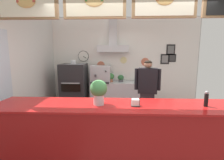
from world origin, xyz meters
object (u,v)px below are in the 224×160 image
pizza_oven (74,89)px  basil_vase (99,91)px  espresso_machine (101,74)px  napkin_holder (135,103)px  potted_oregano (111,77)px  shop_worker (147,94)px  potted_sage (121,78)px  pepper_grinder (206,99)px  potted_thyme (140,78)px

pizza_oven → basil_vase: 2.61m
espresso_machine → napkin_holder: bearing=-73.1°
potted_oregano → napkin_holder: size_ratio=2.06×
shop_worker → potted_sage: 1.42m
shop_worker → pizza_oven: bearing=-19.8°
espresso_machine → pepper_grinder: espresso_machine is taller
pepper_grinder → potted_oregano: bearing=119.7°
basil_vase → espresso_machine: bearing=95.9°
espresso_machine → shop_worker: bearing=-45.8°
pizza_oven → potted_sage: pizza_oven is taller
pizza_oven → napkin_holder: pizza_oven is taller
basil_vase → napkin_holder: 0.55m
pizza_oven → potted_thyme: (1.90, 0.23, 0.30)m
potted_sage → basil_vase: bearing=-97.1°
potted_thyme → potted_oregano: size_ratio=0.79×
pepper_grinder → napkin_holder: size_ratio=1.75×
espresso_machine → potted_oregano: espresso_machine is taller
shop_worker → napkin_holder: size_ratio=12.57×
napkin_holder → pepper_grinder: bearing=0.7°
shop_worker → espresso_machine: shop_worker is taller
shop_worker → potted_sage: (-0.59, 1.28, 0.17)m
pizza_oven → espresso_machine: (0.74, 0.23, 0.42)m
pizza_oven → basil_vase: (1.01, -2.36, 0.49)m
pizza_oven → espresso_machine: size_ratio=2.69×
shop_worker → pepper_grinder: size_ratio=7.20×
espresso_machine → pepper_grinder: (1.79, -2.61, -0.02)m
shop_worker → basil_vase: 1.69m
espresso_machine → basil_vase: (0.27, -2.59, 0.07)m
shop_worker → potted_oregano: size_ratio=6.09×
potted_thyme → potted_oregano: bearing=179.1°
pepper_grinder → napkin_holder: 0.99m
potted_sage → pepper_grinder: pepper_grinder is taller
potted_oregano → napkin_holder: potted_oregano is taller
basil_vase → potted_oregano: bearing=89.4°
napkin_holder → pizza_oven: bearing=122.7°
potted_oregano → basil_vase: basil_vase is taller
potted_oregano → espresso_machine: bearing=-177.3°
espresso_machine → potted_sage: (0.60, 0.06, -0.13)m
pizza_oven → potted_thyme: pizza_oven is taller
shop_worker → potted_sage: bearing=-58.0°
espresso_machine → basil_vase: espresso_machine is taller
pizza_oven → basil_vase: bearing=-66.9°
espresso_machine → napkin_holder: espresso_machine is taller
shop_worker → espresso_machine: 1.73m
shop_worker → basil_vase: size_ratio=4.42×
pizza_oven → pepper_grinder: size_ratio=7.00×
potted_oregano → basil_vase: (-0.03, -2.60, 0.16)m
espresso_machine → napkin_holder: 2.74m
pepper_grinder → potted_sage: bearing=114.0°
shop_worker → potted_sage: shop_worker is taller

